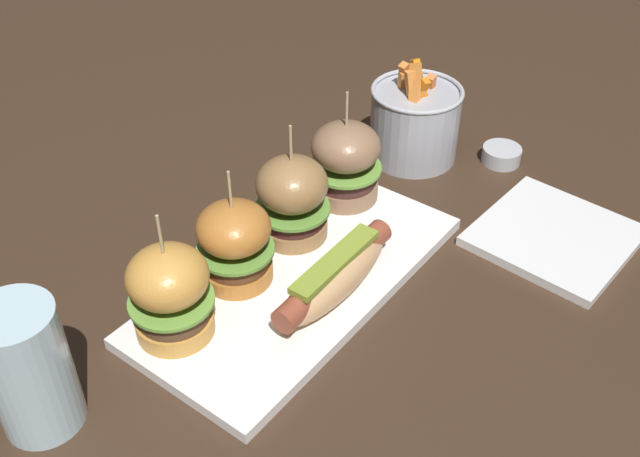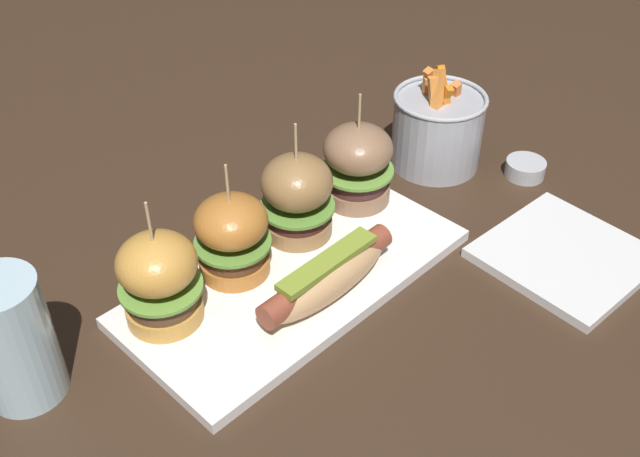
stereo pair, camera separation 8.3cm
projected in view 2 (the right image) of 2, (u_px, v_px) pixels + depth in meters
ground_plane at (296, 281)px, 0.85m from camera, size 3.00×3.00×0.00m
platter_main at (295, 276)px, 0.84m from camera, size 0.40×0.19×0.01m
hot_dog at (326, 277)px, 0.79m from camera, size 0.18×0.05×0.05m
slider_far_left at (159, 279)px, 0.75m from camera, size 0.09×0.09×0.15m
slider_center_left at (232, 236)px, 0.81m from camera, size 0.09×0.09×0.14m
slider_center_right at (297, 196)px, 0.86m from camera, size 0.09×0.09×0.15m
slider_far_right at (358, 163)px, 0.92m from camera, size 0.09×0.09×0.15m
fries_bucket at (437, 129)px, 1.01m from camera, size 0.13×0.13×0.15m
sauce_ramekin at (525, 168)px, 1.01m from camera, size 0.05×0.05×0.02m
side_plate at (565, 256)px, 0.87m from camera, size 0.18×0.18×0.01m
water_glass at (13, 340)px, 0.68m from camera, size 0.08×0.08×0.14m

